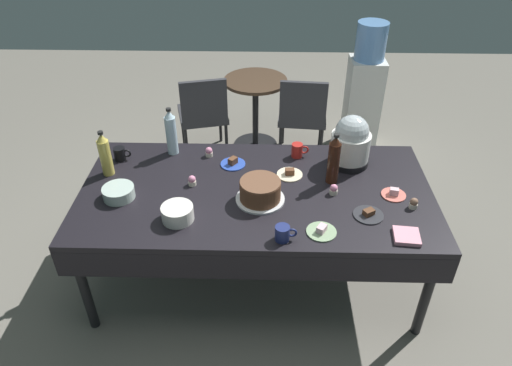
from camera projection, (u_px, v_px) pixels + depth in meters
The scene contains 26 objects.
ground at pixel (256, 273), 3.36m from camera, with size 9.00×9.00×0.00m, color slate.
potluck_table at pixel (256, 197), 2.96m from camera, with size 2.20×1.10×0.75m.
frosted_layer_cake at pixel (260, 191), 2.80m from camera, with size 0.30×0.30×0.14m.
slow_cooker at pixel (351, 142), 3.08m from camera, with size 0.27×0.27×0.35m.
glass_salad_bowl at pixel (119, 192), 2.84m from camera, with size 0.19×0.19×0.07m, color #B2C6BC.
ceramic_snack_bowl at pixel (178, 213), 2.67m from camera, with size 0.18×0.18×0.09m, color silver.
dessert_plate_cobalt at pixel (233, 163), 3.15m from camera, with size 0.17×0.17×0.05m.
dessert_plate_cream at pixel (290, 174), 3.05m from camera, with size 0.17×0.17×0.05m.
dessert_plate_sage at pixel (321, 231), 2.60m from camera, with size 0.17×0.17×0.04m.
dessert_plate_charcoal at pixel (368, 214), 2.72m from camera, with size 0.18×0.18×0.04m.
dessert_plate_coral at pixel (394, 194), 2.87m from camera, with size 0.15×0.15×0.05m.
cupcake_cocoa at pixel (334, 189), 2.87m from camera, with size 0.05×0.05×0.07m.
cupcake_mint at pixel (209, 152), 3.23m from camera, with size 0.05×0.05×0.07m.
cupcake_berry at pixel (414, 203), 2.76m from camera, with size 0.05×0.05×0.07m.
cupcake_rose at pixel (192, 181), 2.95m from camera, with size 0.05×0.05×0.07m.
soda_bottle_ginger_ale at pixel (105, 155), 2.99m from camera, with size 0.08×0.08×0.31m.
soda_bottle_cola at pixel (334, 160), 2.90m from camera, with size 0.08×0.08×0.35m.
soda_bottle_water at pixel (171, 133), 3.19m from camera, with size 0.08×0.08×0.34m.
coffee_mug_red at pixel (298, 150), 3.21m from camera, with size 0.12×0.08×0.10m.
coffee_mug_black at pixel (120, 154), 3.18m from camera, with size 0.12×0.08×0.09m.
coffee_mug_navy at pixel (283, 233), 2.53m from camera, with size 0.12×0.08×0.09m.
paper_napkin_stack at pixel (407, 236), 2.56m from camera, with size 0.14×0.14×0.02m, color pink.
maroon_chair_left at pixel (203, 112), 4.36m from camera, with size 0.53×0.53×0.85m.
maroon_chair_right at pixel (303, 113), 4.34m from camera, with size 0.48×0.48×0.85m.
round_cafe_table at pixel (255, 101), 4.52m from camera, with size 0.60×0.60×0.72m.
water_cooler at pixel (364, 90), 4.50m from camera, with size 0.32×0.32×1.24m.
Camera 1 is at (0.06, -2.35, 2.49)m, focal length 32.84 mm.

